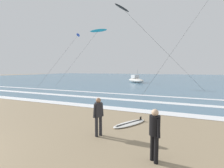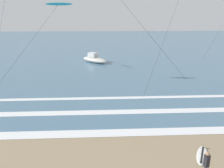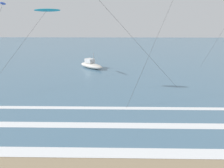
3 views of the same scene
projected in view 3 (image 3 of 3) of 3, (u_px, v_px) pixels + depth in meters
The scene contains 7 objects.
ocean_surface at pixel (109, 51), 55.32m from camera, with size 140.00×90.00×0.01m, color slate.
wave_foam_shoreline at pixel (58, 152), 12.78m from camera, with size 48.21×1.04×0.01m, color white.
wave_foam_mid_break at pixel (76, 125), 16.10m from camera, with size 57.86×0.89×0.01m, color white.
wave_foam_outer_break at pixel (81, 108), 19.25m from camera, with size 45.61×0.62×0.01m, color white.
kite_blue_low_near at pixel (3, 4), 29.75m from camera, with size 4.10×16.10×10.45m.
kite_cyan_far_left at pixel (47, 11), 23.49m from camera, with size 9.03×2.35×9.22m.
offshore_boat at pixel (91, 65), 35.11m from camera, with size 4.94×4.81×2.70m.
Camera 3 is at (1.87, -1.43, 7.90)m, focal length 32.84 mm.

